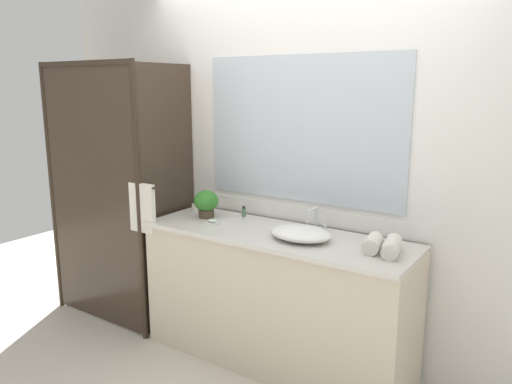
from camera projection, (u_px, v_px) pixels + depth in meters
The scene contains 12 objects.
ground_plane at pixel (274, 360), 3.37m from camera, with size 8.00×8.00×0.00m, color beige.
wall_back_with_mirror at pixel (302, 163), 3.37m from camera, with size 4.40×0.06×2.60m.
vanity_cabinet at pixel (276, 298), 3.28m from camera, with size 1.80×0.58×0.90m.
shower_enclosure at pixel (117, 195), 3.69m from camera, with size 1.20×0.59×2.00m.
sink_basin at pixel (301, 233), 3.03m from camera, with size 0.39×0.30×0.08m, color white.
faucet at pixel (315, 223), 3.19m from camera, with size 0.17×0.14×0.17m.
potted_plant at pixel (206, 202), 3.53m from camera, with size 0.18×0.18×0.20m.
soap_dish at pixel (212, 222), 3.37m from camera, with size 0.10×0.07×0.04m.
amenity_bottle_conditioner at pixel (244, 212), 3.56m from camera, with size 0.03×0.03×0.08m.
amenity_bottle_shampoo at pixel (194, 207), 3.72m from camera, with size 0.03×0.03×0.07m.
rolled_towel_near_edge at pixel (392, 247), 2.75m from camera, with size 0.09×0.09×0.24m, color silver.
rolled_towel_middle at pixel (373, 244), 2.81m from camera, with size 0.09×0.09×0.19m, color silver.
Camera 1 is at (1.60, -2.60, 1.82)m, focal length 34.81 mm.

